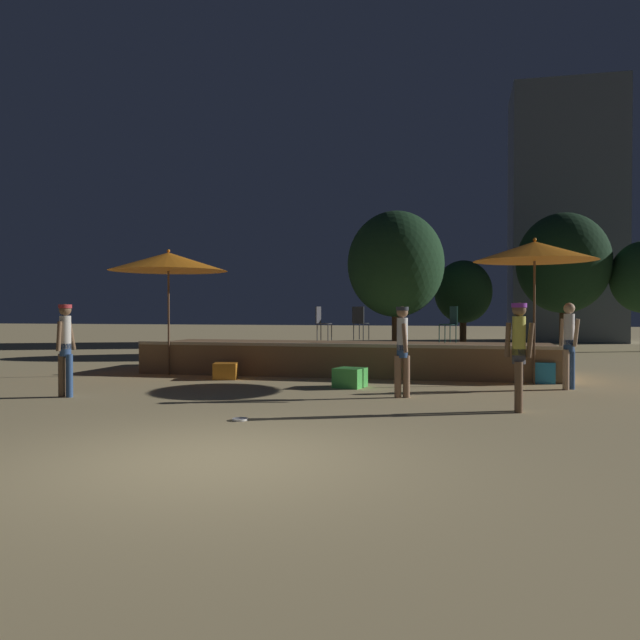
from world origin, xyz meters
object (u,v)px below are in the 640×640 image
bistro_chair_2 (321,320)px  cube_seat_1 (544,372)px  patio_umbrella_0 (535,251)px  person_1 (569,342)px  patio_umbrella_1 (168,262)px  person_0 (65,344)px  person_2 (519,350)px  bistro_chair_0 (451,321)px  cube_seat_2 (350,378)px  cube_seat_0 (225,371)px  bistro_chair_1 (360,320)px  background_tree_3 (463,292)px  background_tree_1 (563,263)px  frisbee_disc (240,419)px  background_tree_0 (396,264)px  person_3 (402,346)px

bistro_chair_2 → cube_seat_1: bearing=-96.7°
patio_umbrella_0 → person_1: patio_umbrella_0 is taller
patio_umbrella_1 → person_1: bearing=-5.5°
person_0 → person_2: (8.20, 0.10, 0.01)m
person_2 → person_0: bearing=96.5°
bistro_chair_0 → bistro_chair_2: (-3.37, 0.32, 0.00)m
person_2 → cube_seat_2: bearing=57.4°
cube_seat_2 → person_1: (4.48, 0.62, 0.78)m
cube_seat_0 → person_1: 7.70m
bistro_chair_1 → background_tree_3: bearing=-83.6°
person_1 → bistro_chair_2: size_ratio=1.99×
person_1 → background_tree_1: 13.83m
background_tree_1 → frisbee_disc: bearing=-111.6°
background_tree_0 → background_tree_1: size_ratio=0.95×
patio_umbrella_0 → cube_seat_0: 7.59m
bistro_chair_0 → background_tree_1: bearing=129.8°
bistro_chair_0 → background_tree_1: 12.35m
person_0 → bistro_chair_2: person_0 is taller
frisbee_disc → background_tree_1: size_ratio=0.04×
person_2 → background_tree_0: background_tree_0 is taller
cube_seat_1 → background_tree_1: (2.26, 12.32, 3.34)m
patio_umbrella_1 → person_0: (-0.05, -4.17, -1.87)m
cube_seat_0 → bistro_chair_2: size_ratio=0.73×
cube_seat_0 → cube_seat_2: 3.30m
person_3 → bistro_chair_0: size_ratio=1.91×
cube_seat_1 → bistro_chair_2: bistro_chair_2 is taller
person_0 → person_1: size_ratio=0.98×
patio_umbrella_0 → bistro_chair_1: (-4.25, 2.13, -1.56)m
patio_umbrella_0 → frisbee_disc: bearing=-129.9°
background_tree_1 → person_0: bearing=-124.2°
person_3 → patio_umbrella_0: bearing=-155.8°
cube_seat_1 → background_tree_3: (-1.74, 11.89, 2.17)m
cube_seat_0 → person_3: bearing=-26.8°
patio_umbrella_0 → bistro_chair_1: patio_umbrella_0 is taller
person_1 → background_tree_0: size_ratio=0.34×
bistro_chair_0 → bistro_chair_1: 2.57m
patio_umbrella_1 → person_0: bearing=-90.6°
person_3 → person_0: bearing=-9.5°
bistro_chair_1 → bistro_chair_2: same height
cube_seat_2 → person_2: 4.18m
cube_seat_2 → bistro_chair_1: 3.76m
cube_seat_1 → background_tree_1: 12.96m
person_2 → bistro_chair_1: bearing=36.2°
bistro_chair_2 → frisbee_disc: bistro_chair_2 is taller
bistro_chair_2 → background_tree_0: 7.53m
cube_seat_1 → person_1: (0.35, -1.13, 0.75)m
patio_umbrella_1 → bistro_chair_1: bearing=23.9°
person_3 → bistro_chair_2: 5.04m
frisbee_disc → person_0: bearing=158.0°
cube_seat_0 → background_tree_1: 16.62m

